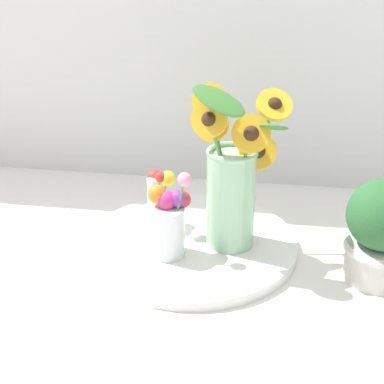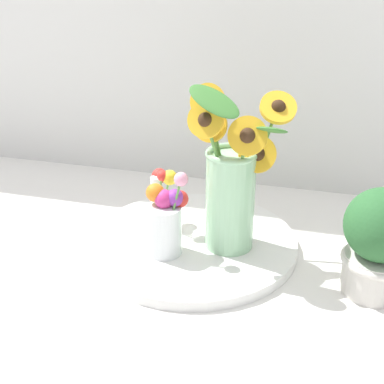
% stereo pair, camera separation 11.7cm
% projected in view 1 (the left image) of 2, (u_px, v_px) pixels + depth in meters
% --- Properties ---
extents(ground_plane, '(6.00, 6.00, 0.00)m').
position_uv_depth(ground_plane, '(178.00, 272.00, 1.14)').
color(ground_plane, silver).
extents(serving_tray, '(0.48, 0.48, 0.02)m').
position_uv_depth(serving_tray, '(192.00, 243.00, 1.23)').
color(serving_tray, white).
rests_on(serving_tray, ground_plane).
extents(mason_jar_sunflowers, '(0.21, 0.23, 0.38)m').
position_uv_depth(mason_jar_sunflowers, '(233.00, 182.00, 1.14)').
color(mason_jar_sunflowers, '#99CC9E').
rests_on(mason_jar_sunflowers, serving_tray).
extents(vase_small_center, '(0.09, 0.08, 0.19)m').
position_uv_depth(vase_small_center, '(168.00, 221.00, 1.13)').
color(vase_small_center, white).
rests_on(vase_small_center, serving_tray).
extents(vase_bulb_right, '(0.09, 0.08, 0.15)m').
position_uv_depth(vase_bulb_right, '(156.00, 201.00, 1.25)').
color(vase_bulb_right, white).
rests_on(vase_bulb_right, serving_tray).
extents(potted_plant, '(0.15, 0.15, 0.22)m').
position_uv_depth(potted_plant, '(381.00, 231.00, 1.07)').
color(potted_plant, beige).
rests_on(potted_plant, ground_plane).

